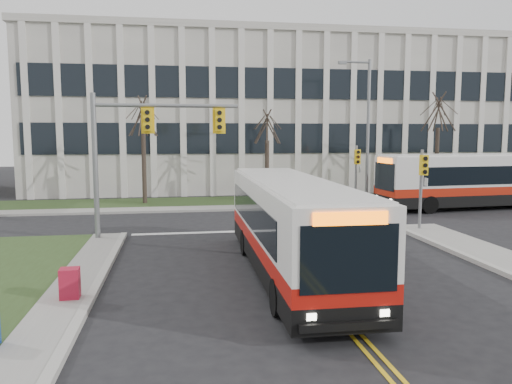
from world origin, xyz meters
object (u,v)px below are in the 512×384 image
Objects in this scene: streetlight at (366,123)px; bus_cross at (475,182)px; directory_sign at (276,185)px; bus_main at (291,229)px; newspaper_box_red at (70,286)px.

streetlight is 7.53m from bus_cross.
directory_sign is at bearing -114.76° from bus_cross.
streetlight is 0.76× the size of bus_cross.
streetlight is at bearing 61.85° from bus_main.
newspaper_box_red is at bearing -60.33° from bus_cross.
bus_main reaches higher than directory_sign.
bus_main is at bearing -99.77° from directory_sign.
newspaper_box_red is at bearing -130.97° from streetlight.
bus_cross is 12.77× the size of newspaper_box_red.
newspaper_box_red is at bearing -164.17° from bus_main.
newspaper_box_red is (-6.44, -1.76, -1.03)m from bus_main.
bus_main is 6.75m from newspaper_box_red.
bus_main is at bearing -118.71° from streetlight.
bus_cross is at bearing 41.42° from bus_main.
streetlight reaches higher than bus_main.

